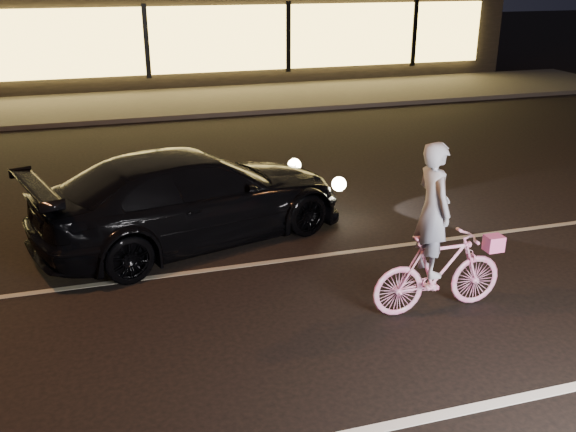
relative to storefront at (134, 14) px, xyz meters
name	(u,v)px	position (x,y,z in m)	size (l,w,h in m)	color
ground	(287,344)	(0.00, -18.97, -2.15)	(90.00, 90.00, 0.00)	black
lane_stripe_far	(244,265)	(0.00, -16.97, -2.14)	(60.00, 0.10, 0.01)	gray
sidewalk	(157,104)	(0.00, -5.97, -2.09)	(30.00, 4.00, 0.12)	#383533
storefront	(134,14)	(0.00, 0.00, 0.00)	(25.40, 8.42, 4.20)	black
cyclist	(437,254)	(1.83, -18.75, -1.43)	(1.61, 0.55, 2.03)	#FF3898
sedan	(193,196)	(-0.47, -15.87, -1.49)	(4.91, 3.12, 1.32)	black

